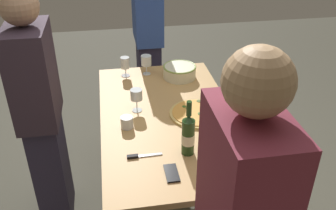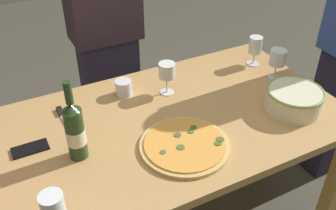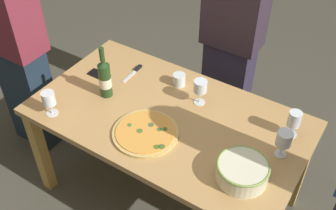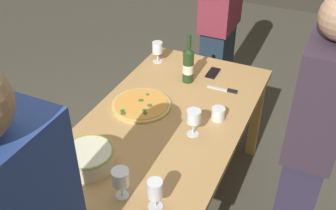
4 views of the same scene
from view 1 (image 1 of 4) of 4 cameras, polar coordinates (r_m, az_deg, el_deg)
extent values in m
plane|color=#4D4B3E|center=(2.99, 0.00, -13.84)|extent=(8.00, 8.00, 0.00)
cube|color=tan|center=(2.53, 0.00, -1.96)|extent=(1.60, 0.90, 0.04)
cube|color=tan|center=(3.42, 4.45, -0.05)|extent=(0.07, 0.07, 0.71)
cube|color=tan|center=(3.34, -8.84, -1.19)|extent=(0.07, 0.07, 0.71)
cylinder|color=#D7B566|center=(2.53, 4.40, -1.32)|extent=(0.37, 0.37, 0.02)
cylinder|color=gold|center=(2.53, 4.41, -1.12)|extent=(0.33, 0.33, 0.01)
cylinder|color=#4C712A|center=(2.51, 4.91, -1.33)|extent=(0.03, 0.03, 0.00)
cylinder|color=#466C21|center=(2.64, 5.19, 0.40)|extent=(0.03, 0.03, 0.00)
cylinder|color=#4E6139|center=(2.51, 3.15, -1.18)|extent=(0.03, 0.03, 0.00)
cylinder|color=#4A7537|center=(2.56, 3.00, -0.47)|extent=(0.03, 0.03, 0.00)
cylinder|color=#4F632C|center=(2.65, 4.73, 0.60)|extent=(0.03, 0.03, 0.00)
cylinder|color=#3A6622|center=(2.58, 2.47, -0.24)|extent=(0.03, 0.03, 0.00)
cylinder|color=#467634|center=(2.44, 5.18, -2.26)|extent=(0.02, 0.02, 0.00)
cylinder|color=#E8E7C3|center=(3.01, 1.77, 5.06)|extent=(0.26, 0.26, 0.10)
torus|color=#8CA94E|center=(2.99, 1.78, 5.84)|extent=(0.26, 0.26, 0.01)
cylinder|color=#213F1B|center=(2.13, 3.07, -4.89)|extent=(0.07, 0.07, 0.22)
cone|color=#213F1B|center=(2.06, 3.16, -2.10)|extent=(0.07, 0.07, 0.03)
cylinder|color=#213F1B|center=(2.02, 3.22, -0.56)|extent=(0.03, 0.03, 0.09)
cylinder|color=#EAE6C4|center=(2.13, 3.06, -5.13)|extent=(0.07, 0.07, 0.07)
cylinder|color=white|center=(2.15, 12.02, -8.79)|extent=(0.07, 0.07, 0.00)
cylinder|color=white|center=(2.13, 12.12, -8.02)|extent=(0.01, 0.01, 0.07)
cylinder|color=white|center=(2.08, 12.35, -6.38)|extent=(0.08, 0.08, 0.08)
cylinder|color=maroon|center=(2.10, 12.26, -7.00)|extent=(0.07, 0.07, 0.03)
cylinder|color=white|center=(2.58, -4.72, -0.80)|extent=(0.07, 0.07, 0.00)
cylinder|color=white|center=(2.56, -4.76, 0.05)|extent=(0.01, 0.01, 0.08)
cylinder|color=white|center=(2.52, -4.84, 1.59)|extent=(0.08, 0.08, 0.07)
cylinder|color=maroon|center=(2.53, -4.82, 1.24)|extent=(0.07, 0.07, 0.04)
cylinder|color=white|center=(3.07, -6.43, 4.47)|extent=(0.07, 0.07, 0.00)
cylinder|color=white|center=(3.05, -6.47, 5.07)|extent=(0.01, 0.01, 0.07)
cylinder|color=white|center=(3.02, -6.55, 6.41)|extent=(0.07, 0.07, 0.09)
cylinder|color=maroon|center=(3.03, -6.52, 5.90)|extent=(0.06, 0.06, 0.03)
cylinder|color=white|center=(3.09, -3.27, 4.77)|extent=(0.06, 0.06, 0.00)
cylinder|color=white|center=(3.07, -3.29, 5.44)|extent=(0.01, 0.01, 0.08)
cylinder|color=white|center=(3.04, -3.33, 6.78)|extent=(0.08, 0.08, 0.08)
cylinder|color=maroon|center=(3.04, -3.32, 6.44)|extent=(0.07, 0.07, 0.04)
cylinder|color=white|center=(2.40, -6.25, -2.61)|extent=(0.08, 0.08, 0.08)
cube|color=black|center=(2.04, 0.55, -10.30)|extent=(0.14, 0.07, 0.01)
cube|color=silver|center=(2.17, -2.84, -7.63)|extent=(0.02, 0.15, 0.01)
cube|color=black|center=(2.16, -5.39, -7.80)|extent=(0.03, 0.07, 0.02)
cube|color=#2E283F|center=(2.74, -17.26, -9.10)|extent=(0.34, 0.20, 0.81)
cube|color=#352836|center=(2.37, -19.84, 4.21)|extent=(0.40, 0.24, 0.61)
sphere|color=tan|center=(2.23, -21.74, 13.82)|extent=(0.22, 0.22, 0.22)
cube|color=maroon|center=(1.40, 11.39, -12.53)|extent=(0.41, 0.24, 0.63)
sphere|color=tan|center=(1.15, 13.56, 3.45)|extent=(0.23, 0.23, 0.23)
cube|color=#242037|center=(3.71, -2.90, 3.79)|extent=(0.38, 0.20, 0.84)
cube|color=#29448E|center=(3.45, -3.23, 14.80)|extent=(0.45, 0.24, 0.63)
camera|label=2|loc=(2.17, 38.27, 16.49)|focal=40.96mm
camera|label=3|loc=(3.54, 25.25, 32.52)|focal=43.34mm
camera|label=4|loc=(3.85, -18.73, 30.38)|focal=42.16mm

